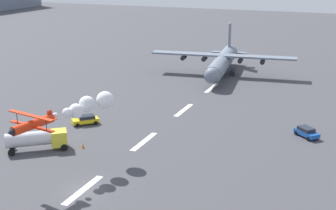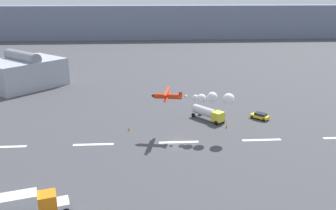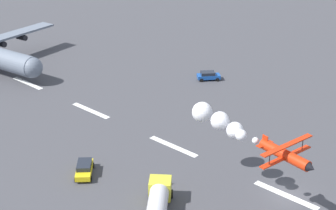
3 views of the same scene
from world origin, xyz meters
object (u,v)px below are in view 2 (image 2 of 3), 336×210
airport_staff_sedan (260,116)px  traffic_cone_far (226,126)px  stunt_biplane_red (205,98)px  fuel_tanker_truck (208,113)px  traffic_cone_near (129,129)px  semi_truck_orange (10,207)px

airport_staff_sedan → traffic_cone_far: airport_staff_sedan is taller
stunt_biplane_red → fuel_tanker_truck: (2.36, 9.04, -6.39)m
stunt_biplane_red → traffic_cone_near: (-15.92, 3.48, -7.75)m
airport_staff_sedan → stunt_biplane_red: bearing=-149.1°
traffic_cone_near → traffic_cone_far: (21.46, 0.07, 0.00)m
semi_truck_orange → traffic_cone_near: semi_truck_orange is taller
fuel_tanker_truck → traffic_cone_far: size_ratio=10.92×
airport_staff_sedan → semi_truck_orange: bearing=-140.7°
semi_truck_orange → airport_staff_sedan: 58.18m
semi_truck_orange → stunt_biplane_red: bearing=42.8°
semi_truck_orange → airport_staff_sedan: bearing=39.3°
stunt_biplane_red → traffic_cone_far: size_ratio=22.60×
semi_truck_orange → fuel_tanker_truck: (32.64, 37.11, -0.38)m
semi_truck_orange → traffic_cone_near: (14.37, 31.56, -1.74)m
fuel_tanker_truck → airport_staff_sedan: bearing=-1.1°
semi_truck_orange → fuel_tanker_truck: semi_truck_orange is taller
fuel_tanker_truck → traffic_cone_near: fuel_tanker_truck is taller
stunt_biplane_red → airport_staff_sedan: bearing=30.9°
stunt_biplane_red → traffic_cone_near: stunt_biplane_red is taller
stunt_biplane_red → traffic_cone_near: 18.05m
fuel_tanker_truck → traffic_cone_far: bearing=-59.9°
stunt_biplane_red → traffic_cone_near: bearing=167.7°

